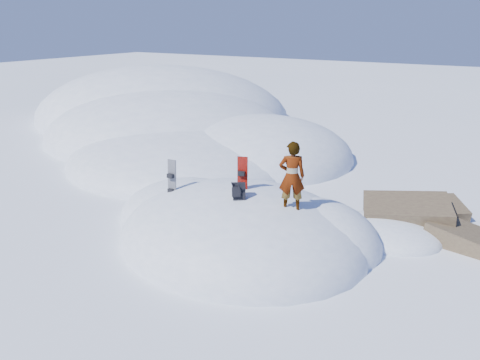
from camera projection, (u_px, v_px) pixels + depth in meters
The scene contains 9 objects.
ground at pixel (241, 241), 12.79m from camera, with size 120.00×120.00×0.00m, color white.
snow_mound at pixel (240, 236), 13.06m from camera, with size 8.00×6.00×3.00m.
snow_ridge at pixel (172, 130), 25.88m from camera, with size 21.50×18.50×6.40m.
rock_outcrop at pixel (406, 231), 13.38m from camera, with size 4.68×4.41×1.68m.
snowboard_red at pixel (242, 183), 12.31m from camera, with size 0.28×0.20×1.46m.
snowboard_dark at pixel (172, 185), 13.03m from camera, with size 0.28×0.17×1.47m.
backpack at pixel (239, 191), 11.73m from camera, with size 0.44×0.48×0.52m.
gear_pile at pixel (144, 242), 12.48m from camera, with size 0.81×0.62×0.21m.
person at pixel (292, 176), 11.28m from camera, with size 0.64×0.42×1.75m, color slate.
Camera 1 is at (5.99, -9.89, 5.70)m, focal length 35.00 mm.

